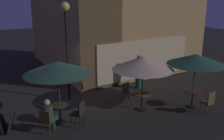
# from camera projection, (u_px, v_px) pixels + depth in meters

# --- Properties ---
(ground_plane) EXTENTS (60.00, 60.00, 0.00)m
(ground_plane) POSITION_uv_depth(u_px,v_px,m) (61.00, 107.00, 11.00)
(ground_plane) COLOR #2A2721
(street_lamp_near_corner) EXTENTS (0.40, 0.40, 4.37)m
(street_lamp_near_corner) POSITION_uv_depth(u_px,v_px,m) (66.00, 27.00, 10.88)
(street_lamp_near_corner) COLOR black
(street_lamp_near_corner) RESTS_ON ground
(menu_sandwich_board) EXTENTS (0.80, 0.76, 0.84)m
(menu_sandwich_board) POSITION_uv_depth(u_px,v_px,m) (6.00, 120.00, 8.85)
(menu_sandwich_board) COLOR black
(menu_sandwich_board) RESTS_ON ground
(cafe_table_0) EXTENTS (0.64, 0.64, 0.73)m
(cafe_table_0) POSITION_uv_depth(u_px,v_px,m) (60.00, 111.00, 9.45)
(cafe_table_0) COLOR black
(cafe_table_0) RESTS_ON ground
(cafe_table_1) EXTENTS (0.70, 0.70, 0.73)m
(cafe_table_1) POSITION_uv_depth(u_px,v_px,m) (142.00, 98.00, 10.55)
(cafe_table_1) COLOR black
(cafe_table_1) RESTS_ON ground
(cafe_table_2) EXTENTS (0.77, 0.77, 0.74)m
(cafe_table_2) POSITION_uv_depth(u_px,v_px,m) (193.00, 95.00, 10.82)
(cafe_table_2) COLOR black
(cafe_table_2) RESTS_ON ground
(patio_umbrella_0) EXTENTS (2.41, 2.41, 2.39)m
(patio_umbrella_0) POSITION_uv_depth(u_px,v_px,m) (57.00, 68.00, 8.99)
(patio_umbrella_0) COLOR black
(patio_umbrella_0) RESTS_ON ground
(patio_umbrella_1) EXTENTS (2.47, 2.47, 2.31)m
(patio_umbrella_1) POSITION_uv_depth(u_px,v_px,m) (143.00, 63.00, 10.13)
(patio_umbrella_1) COLOR black
(patio_umbrella_1) RESTS_ON ground
(patio_umbrella_2) EXTENTS (2.37, 2.37, 2.33)m
(patio_umbrella_2) POSITION_uv_depth(u_px,v_px,m) (196.00, 59.00, 10.39)
(patio_umbrella_2) COLOR black
(patio_umbrella_2) RESTS_ON ground
(cafe_chair_0) EXTENTS (0.59, 0.59, 0.99)m
(cafe_chair_0) POSITION_uv_depth(u_px,v_px,m) (79.00, 112.00, 9.15)
(cafe_chair_0) COLOR black
(cafe_chair_0) RESTS_ON ground
(cafe_chair_1) EXTENTS (0.56, 0.56, 0.89)m
(cafe_chair_1) POSITION_uv_depth(u_px,v_px,m) (47.00, 120.00, 8.66)
(cafe_chair_1) COLOR #4E3F1E
(cafe_chair_1) RESTS_ON ground
(cafe_chair_2) EXTENTS (0.49, 0.49, 0.97)m
(cafe_chair_2) POSITION_uv_depth(u_px,v_px,m) (127.00, 92.00, 11.10)
(cafe_chair_2) COLOR brown
(cafe_chair_2) RESTS_ON ground
(cafe_chair_3) EXTENTS (0.42, 0.42, 0.97)m
(cafe_chair_3) POSITION_uv_depth(u_px,v_px,m) (209.00, 101.00, 10.15)
(cafe_chair_3) COLOR brown
(cafe_chair_3) RESTS_ON ground
(patron_seated_0) EXTENTS (0.55, 0.54, 1.25)m
(patron_seated_0) POSITION_uv_depth(u_px,v_px,m) (48.00, 113.00, 8.73)
(patron_seated_0) COLOR #255037
(patron_seated_0) RESTS_ON ground
(patron_standing_1) EXTENTS (0.37, 0.37, 1.75)m
(patron_standing_1) POSITION_uv_depth(u_px,v_px,m) (139.00, 72.00, 13.00)
(patron_standing_1) COLOR #244D38
(patron_standing_1) RESTS_ON ground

